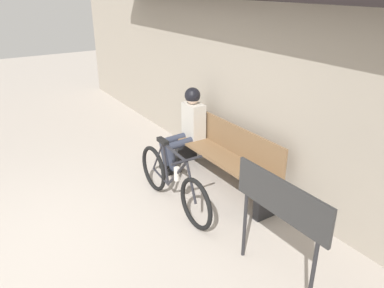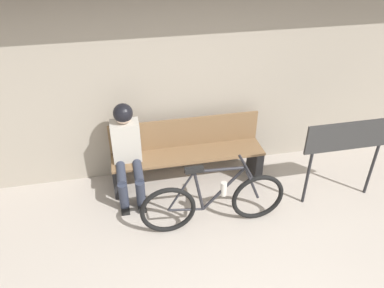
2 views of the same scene
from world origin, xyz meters
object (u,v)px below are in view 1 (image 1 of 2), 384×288
object	(u,v)px
park_bench_near	(225,157)
signboard	(280,206)
bicycle	(173,182)
person_seated	(188,123)

from	to	relation	value
park_bench_near	signboard	xyz separation A→B (m)	(1.74, -0.75, 0.41)
bicycle	signboard	xyz separation A→B (m)	(1.62, 0.15, 0.49)
park_bench_near	bicycle	xyz separation A→B (m)	(0.12, -0.90, -0.07)
person_seated	signboard	xyz separation A→B (m)	(2.50, -0.63, 0.13)
signboard	bicycle	bearing A→B (deg)	-174.84
bicycle	signboard	distance (m)	1.70
person_seated	bicycle	bearing A→B (deg)	-41.29
park_bench_near	signboard	size ratio (longest dim) A/B	1.79
bicycle	person_seated	world-z (taller)	person_seated
bicycle	signboard	world-z (taller)	signboard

